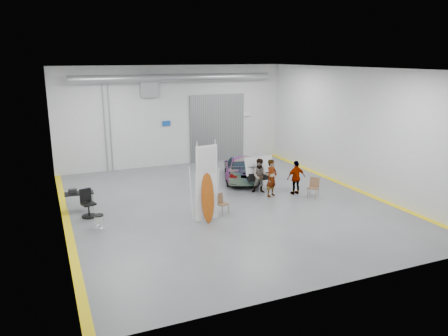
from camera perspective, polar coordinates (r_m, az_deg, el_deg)
name	(u,v)px	position (r m, az deg, el deg)	size (l,w,h in m)	color
ground	(226,203)	(19.95, 0.25, -4.64)	(16.00, 16.00, 0.00)	#5B5D62
room_shell	(212,108)	(21.14, -1.52, 7.80)	(14.02, 16.18, 6.01)	silver
sedan_car	(241,168)	(23.66, 2.30, 0.06)	(1.82, 4.47, 1.30)	silver
person_a	(272,178)	(20.83, 6.24, -1.30)	(0.65, 0.43, 1.80)	brown
person_b	(260,176)	(21.34, 4.77, -1.01)	(0.83, 0.64, 1.70)	#44657D
person_c	(296,178)	(21.31, 9.40, -1.24)	(0.96, 0.40, 1.66)	#A86438
surfboard_display	(207,190)	(17.31, -2.30, -2.92)	(0.95, 0.32, 3.36)	white
folding_chair_near	(222,208)	(18.55, -0.24, -5.23)	(0.54, 0.57, 0.88)	brown
folding_chair_far	(313,192)	(21.08, 11.53, -3.03)	(0.62, 0.72, 0.95)	brown
shop_stool	(100,224)	(17.33, -15.95, -6.99)	(0.37, 0.37, 0.72)	black
work_table	(77,193)	(19.98, -18.61, -3.11)	(1.22, 0.65, 0.98)	gray
office_chair	(88,205)	(19.07, -17.31, -4.61)	(0.63, 0.66, 1.16)	black
trunk_lid	(259,164)	(21.77, 4.54, 0.57)	(1.51, 0.92, 0.04)	silver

